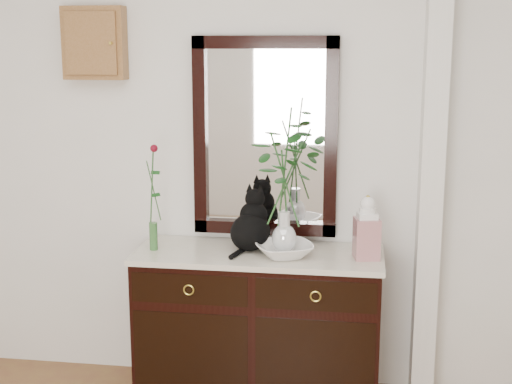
% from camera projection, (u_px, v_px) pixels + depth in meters
% --- Properties ---
extents(wall_back, '(3.60, 0.04, 2.70)m').
position_uv_depth(wall_back, '(247.00, 153.00, 3.98)').
color(wall_back, white).
rests_on(wall_back, ground).
extents(pilaster, '(0.12, 0.20, 2.70)m').
position_uv_depth(pilaster, '(432.00, 159.00, 3.76)').
color(pilaster, white).
rests_on(pilaster, ground).
extents(sideboard, '(1.33, 0.52, 0.82)m').
position_uv_depth(sideboard, '(259.00, 318.00, 3.90)').
color(sideboard, black).
rests_on(sideboard, ground).
extents(wall_mirror, '(0.80, 0.06, 1.10)m').
position_uv_depth(wall_mirror, '(265.00, 137.00, 3.93)').
color(wall_mirror, black).
rests_on(wall_mirror, wall_back).
extents(key_cabinet, '(0.35, 0.10, 0.40)m').
position_uv_depth(key_cabinet, '(95.00, 43.00, 3.94)').
color(key_cabinet, brown).
rests_on(key_cabinet, wall_back).
extents(cat, '(0.30, 0.34, 0.33)m').
position_uv_depth(cat, '(250.00, 220.00, 3.84)').
color(cat, black).
rests_on(cat, sideboard).
extents(lotus_bowl, '(0.39, 0.39, 0.07)m').
position_uv_depth(lotus_bowl, '(284.00, 250.00, 3.74)').
color(lotus_bowl, white).
rests_on(lotus_bowl, sideboard).
extents(vase_branches, '(0.38, 0.38, 0.78)m').
position_uv_depth(vase_branches, '(285.00, 180.00, 3.66)').
color(vase_branches, silver).
rests_on(vase_branches, lotus_bowl).
extents(bud_vase_rose, '(0.09, 0.09, 0.59)m').
position_uv_depth(bud_vase_rose, '(152.00, 197.00, 3.81)').
color(bud_vase_rose, '#396E34').
rests_on(bud_vase_rose, sideboard).
extents(ginger_jar, '(0.15, 0.15, 0.34)m').
position_uv_depth(ginger_jar, '(367.00, 227.00, 3.68)').
color(ginger_jar, silver).
rests_on(ginger_jar, sideboard).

